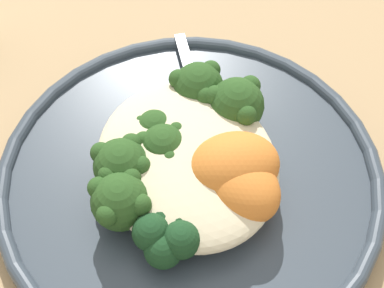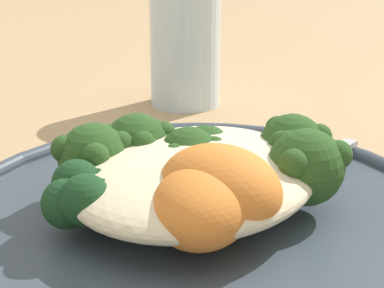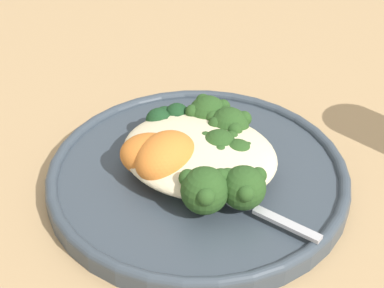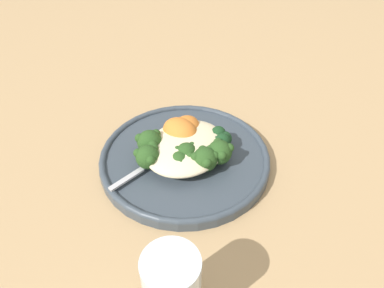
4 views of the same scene
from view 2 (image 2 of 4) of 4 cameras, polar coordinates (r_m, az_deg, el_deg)
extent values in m
plane|color=tan|center=(0.38, -1.47, -7.72)|extent=(4.00, 4.00, 0.00)
cylinder|color=#38424C|center=(0.37, 0.88, -6.96)|extent=(0.30, 0.30, 0.02)
torus|color=#38424C|center=(0.37, 0.88, -5.85)|extent=(0.30, 0.30, 0.01)
ellipsoid|color=beige|center=(0.36, 0.15, -2.91)|extent=(0.15, 0.13, 0.03)
ellipsoid|color=#8EB25B|center=(0.34, 4.99, -5.98)|extent=(0.08, 0.04, 0.01)
sphere|color=#284C1E|center=(0.36, 10.08, -2.03)|extent=(0.04, 0.04, 0.04)
sphere|color=#284C1E|center=(0.37, 8.58, -0.06)|extent=(0.02, 0.02, 0.02)
sphere|color=#284C1E|center=(0.34, 9.05, -1.77)|extent=(0.02, 0.02, 0.02)
sphere|color=#284C1E|center=(0.36, 12.83, -0.94)|extent=(0.02, 0.02, 0.02)
ellipsoid|color=#8EB25B|center=(0.35, 5.28, -4.38)|extent=(0.10, 0.02, 0.02)
sphere|color=#284C1E|center=(0.39, 8.89, -0.27)|extent=(0.04, 0.04, 0.04)
sphere|color=#284C1E|center=(0.40, 7.62, 1.39)|extent=(0.02, 0.02, 0.02)
sphere|color=#284C1E|center=(0.37, 7.96, 0.03)|extent=(0.02, 0.02, 0.02)
sphere|color=#284C1E|center=(0.39, 11.25, 0.67)|extent=(0.02, 0.02, 0.02)
ellipsoid|color=#8EB25B|center=(0.34, 2.89, -5.72)|extent=(0.07, 0.03, 0.01)
sphere|color=#284C1E|center=(0.36, 4.60, -2.74)|extent=(0.03, 0.03, 0.03)
sphere|color=#284C1E|center=(0.37, 3.76, -1.50)|extent=(0.01, 0.01, 0.01)
sphere|color=#284C1E|center=(0.35, 3.81, -2.60)|extent=(0.01, 0.01, 0.01)
sphere|color=#284C1E|center=(0.36, 6.29, -2.07)|extent=(0.01, 0.01, 0.01)
ellipsoid|color=#8EB25B|center=(0.35, 1.64, -4.42)|extent=(0.08, 0.06, 0.02)
sphere|color=#284C1E|center=(0.39, 1.58, -0.77)|extent=(0.03, 0.03, 0.03)
sphere|color=#284C1E|center=(0.40, 0.69, 0.60)|extent=(0.01, 0.01, 0.01)
sphere|color=#284C1E|center=(0.38, 0.58, -0.55)|extent=(0.01, 0.01, 0.01)
sphere|color=#284C1E|center=(0.39, 3.50, 0.00)|extent=(0.01, 0.01, 0.01)
ellipsoid|color=#8EB25B|center=(0.34, 0.85, -5.09)|extent=(0.07, 0.06, 0.02)
sphere|color=#284C1E|center=(0.37, -0.26, -1.29)|extent=(0.04, 0.04, 0.04)
sphere|color=#284C1E|center=(0.38, -1.27, 0.33)|extent=(0.01, 0.01, 0.01)
sphere|color=#284C1E|center=(0.36, -1.52, -1.05)|extent=(0.01, 0.01, 0.01)
sphere|color=#284C1E|center=(0.37, 1.99, -0.39)|extent=(0.01, 0.01, 0.01)
ellipsoid|color=#8EB25B|center=(0.35, -1.59, -4.28)|extent=(0.06, 0.09, 0.02)
sphere|color=#284C1E|center=(0.39, -4.92, -0.28)|extent=(0.04, 0.04, 0.04)
sphere|color=#284C1E|center=(0.40, -5.27, 1.49)|extent=(0.02, 0.02, 0.02)
sphere|color=#284C1E|center=(0.38, -7.34, 0.55)|extent=(0.02, 0.02, 0.02)
sphere|color=#284C1E|center=(0.37, -4.61, -0.09)|extent=(0.02, 0.02, 0.02)
sphere|color=#284C1E|center=(0.39, -2.59, 0.90)|extent=(0.02, 0.02, 0.02)
ellipsoid|color=#8EB25B|center=(0.34, -3.37, -4.83)|extent=(0.03, 0.10, 0.02)
sphere|color=#284C1E|center=(0.37, -8.71, -1.28)|extent=(0.04, 0.04, 0.04)
sphere|color=#284C1E|center=(0.38, -8.95, 0.59)|extent=(0.02, 0.02, 0.02)
sphere|color=#284C1E|center=(0.37, -11.27, -0.43)|extent=(0.02, 0.02, 0.02)
sphere|color=#284C1E|center=(0.35, -8.57, -1.14)|extent=(0.02, 0.02, 0.02)
sphere|color=#284C1E|center=(0.37, -6.28, -0.05)|extent=(0.02, 0.02, 0.02)
ellipsoid|color=orange|center=(0.31, 0.94, -5.51)|extent=(0.07, 0.07, 0.04)
ellipsoid|color=orange|center=(0.32, 2.47, -4.04)|extent=(0.06, 0.07, 0.05)
sphere|color=#193D1E|center=(0.35, -8.04, -4.30)|extent=(0.03, 0.03, 0.03)
sphere|color=#193D1E|center=(0.34, -10.22, -3.52)|extent=(0.03, 0.03, 0.03)
sphere|color=#193D1E|center=(0.34, -11.06, -5.21)|extent=(0.03, 0.03, 0.03)
sphere|color=#193D1E|center=(0.33, -9.46, -4.92)|extent=(0.03, 0.03, 0.03)
sphere|color=#193D1E|center=(0.33, -7.51, -5.17)|extent=(0.03, 0.03, 0.03)
cube|color=#B7B7BC|center=(0.43, 12.03, -0.92)|extent=(0.07, 0.02, 0.00)
ellipsoid|color=#B7B7BC|center=(0.39, 8.46, -2.58)|extent=(0.04, 0.03, 0.01)
cylinder|color=silver|center=(0.60, -0.62, 8.82)|extent=(0.07, 0.07, 0.11)
camera|label=1|loc=(0.36, -71.94, 52.41)|focal=60.00mm
camera|label=3|loc=(0.61, 69.65, 31.18)|focal=60.00mm
camera|label=4|loc=(0.85, -3.89, 39.68)|focal=35.00mm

